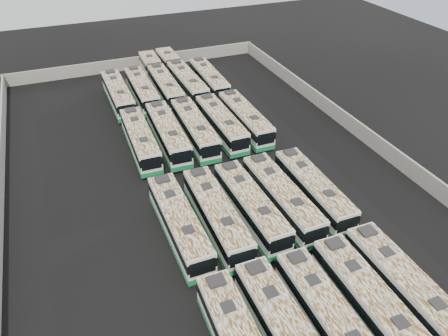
{
  "coord_description": "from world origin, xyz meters",
  "views": [
    {
      "loc": [
        -13.72,
        -40.38,
        29.97
      ],
      "look_at": [
        1.76,
        -1.84,
        1.6
      ],
      "focal_mm": 35.0,
      "sensor_mm": 36.0,
      "label": 1
    }
  ],
  "objects_px": {
    "bus_midback_far_right": "(245,119)",
    "bus_back_far_left": "(118,94)",
    "bus_front_center": "(330,320)",
    "bus_midfront_far_right": "(313,190)",
    "bus_back_far_right": "(209,80)",
    "bus_back_right": "(181,76)",
    "bus_midfront_right": "(282,198)",
    "bus_midback_far_left": "(140,140)",
    "bus_front_far_right": "(406,289)",
    "bus_midfront_far_left": "(179,223)",
    "bus_midback_center": "(195,129)",
    "bus_midback_left": "(168,134)",
    "bus_front_right": "(371,306)",
    "bus_midfront_left": "(216,215)",
    "bus_front_left": "(287,335)",
    "bus_midback_right": "(221,123)",
    "bus_back_center": "(160,79)",
    "bus_back_left": "(142,90)",
    "bus_midfront_center": "(251,206)"
  },
  "relations": [
    {
      "from": "bus_midback_far_left",
      "to": "bus_back_far_left",
      "type": "distance_m",
      "value": 14.54
    },
    {
      "from": "bus_back_right",
      "to": "bus_midback_center",
      "type": "bearing_deg",
      "value": -102.28
    },
    {
      "from": "bus_midfront_far_left",
      "to": "bus_back_right",
      "type": "relative_size",
      "value": 0.64
    },
    {
      "from": "bus_front_center",
      "to": "bus_midback_left",
      "type": "distance_m",
      "value": 32.05
    },
    {
      "from": "bus_midfront_right",
      "to": "bus_back_far_right",
      "type": "height_order",
      "value": "bus_midfront_right"
    },
    {
      "from": "bus_midfront_far_right",
      "to": "bus_back_right",
      "type": "bearing_deg",
      "value": 96.74
    },
    {
      "from": "bus_front_center",
      "to": "bus_midfront_far_right",
      "type": "distance_m",
      "value": 16.37
    },
    {
      "from": "bus_back_center",
      "to": "bus_midfront_far_right",
      "type": "bearing_deg",
      "value": -77.33
    },
    {
      "from": "bus_back_left",
      "to": "bus_midfront_right",
      "type": "bearing_deg",
      "value": -76.86
    },
    {
      "from": "bus_front_right",
      "to": "bus_midfront_left",
      "type": "height_order",
      "value": "bus_front_right"
    },
    {
      "from": "bus_midfront_far_right",
      "to": "bus_back_far_right",
      "type": "bearing_deg",
      "value": 90.57
    },
    {
      "from": "bus_back_center",
      "to": "bus_midfront_center",
      "type": "bearing_deg",
      "value": -89.11
    },
    {
      "from": "bus_front_left",
      "to": "bus_back_far_left",
      "type": "bearing_deg",
      "value": 94.06
    },
    {
      "from": "bus_midfront_left",
      "to": "bus_midfront_far_left",
      "type": "bearing_deg",
      "value": 176.84
    },
    {
      "from": "bus_midback_center",
      "to": "bus_midback_left",
      "type": "bearing_deg",
      "value": -179.43
    },
    {
      "from": "bus_midback_far_right",
      "to": "bus_back_far_left",
      "type": "xyz_separation_m",
      "value": [
        -14.67,
        14.4,
        0.01
      ]
    },
    {
      "from": "bus_back_center",
      "to": "bus_back_far_right",
      "type": "relative_size",
      "value": 1.55
    },
    {
      "from": "bus_midfront_left",
      "to": "bus_midback_far_left",
      "type": "height_order",
      "value": "bus_midfront_left"
    },
    {
      "from": "bus_midfront_center",
      "to": "bus_back_center",
      "type": "distance_m",
      "value": 35.15
    },
    {
      "from": "bus_midfront_right",
      "to": "bus_midback_left",
      "type": "relative_size",
      "value": 0.98
    },
    {
      "from": "bus_midfront_right",
      "to": "bus_midfront_far_right",
      "type": "relative_size",
      "value": 1.03
    },
    {
      "from": "bus_front_center",
      "to": "bus_back_far_right",
      "type": "height_order",
      "value": "bus_back_far_right"
    },
    {
      "from": "bus_front_center",
      "to": "bus_front_far_right",
      "type": "xyz_separation_m",
      "value": [
        7.33,
        0.13,
        0.07
      ]
    },
    {
      "from": "bus_front_left",
      "to": "bus_back_far_right",
      "type": "bearing_deg",
      "value": 76.07
    },
    {
      "from": "bus_midback_far_left",
      "to": "bus_midback_left",
      "type": "bearing_deg",
      "value": 2.1
    },
    {
      "from": "bus_back_far_right",
      "to": "bus_front_far_right",
      "type": "bearing_deg",
      "value": -88.78
    },
    {
      "from": "bus_midfront_far_right",
      "to": "bus_midback_far_left",
      "type": "relative_size",
      "value": 0.99
    },
    {
      "from": "bus_midfront_far_right",
      "to": "bus_midback_right",
      "type": "bearing_deg",
      "value": 102.57
    },
    {
      "from": "bus_back_left",
      "to": "bus_back_right",
      "type": "relative_size",
      "value": 0.63
    },
    {
      "from": "bus_front_left",
      "to": "bus_back_center",
      "type": "bearing_deg",
      "value": 85.15
    },
    {
      "from": "bus_back_far_left",
      "to": "bus_back_center",
      "type": "xyz_separation_m",
      "value": [
        7.47,
        3.39,
        -0.03
      ]
    },
    {
      "from": "bus_back_left",
      "to": "bus_back_center",
      "type": "xyz_separation_m",
      "value": [
        3.76,
        3.23,
        -0.02
      ]
    },
    {
      "from": "bus_front_right",
      "to": "bus_midback_center",
      "type": "distance_m",
      "value": 32.14
    },
    {
      "from": "bus_front_right",
      "to": "bus_back_right",
      "type": "xyz_separation_m",
      "value": [
        -0.09,
        49.9,
        -0.02
      ]
    },
    {
      "from": "bus_midfront_far_left",
      "to": "bus_midback_center",
      "type": "bearing_deg",
      "value": 66.1
    },
    {
      "from": "bus_front_far_right",
      "to": "bus_back_right",
      "type": "height_order",
      "value": "bus_front_far_right"
    },
    {
      "from": "bus_midfront_far_right",
      "to": "bus_back_center",
      "type": "xyz_separation_m",
      "value": [
        -7.36,
        35.14,
        0.01
      ]
    },
    {
      "from": "bus_front_far_right",
      "to": "bus_midback_far_left",
      "type": "relative_size",
      "value": 1.02
    },
    {
      "from": "bus_front_left",
      "to": "bus_front_right",
      "type": "relative_size",
      "value": 0.99
    },
    {
      "from": "bus_midfront_far_left",
      "to": "bus_midfront_center",
      "type": "height_order",
      "value": "bus_midfront_far_left"
    },
    {
      "from": "bus_front_right",
      "to": "bus_midback_right",
      "type": "bearing_deg",
      "value": 90.53
    },
    {
      "from": "bus_front_center",
      "to": "bus_midback_far_right",
      "type": "height_order",
      "value": "bus_midback_far_right"
    },
    {
      "from": "bus_back_right",
      "to": "bus_midfront_far_right",
      "type": "bearing_deg",
      "value": -84.59
    },
    {
      "from": "bus_midfront_center",
      "to": "bus_back_right",
      "type": "relative_size",
      "value": 0.63
    },
    {
      "from": "bus_midfront_center",
      "to": "bus_midfront_far_right",
      "type": "distance_m",
      "value": 7.33
    },
    {
      "from": "bus_midfront_center",
      "to": "bus_back_left",
      "type": "xyz_separation_m",
      "value": [
        -3.78,
        31.92,
        0.01
      ]
    },
    {
      "from": "bus_midback_right",
      "to": "bus_back_far_left",
      "type": "xyz_separation_m",
      "value": [
        -11.12,
        14.44,
        0.0
      ]
    },
    {
      "from": "bus_front_left",
      "to": "bus_front_center",
      "type": "distance_m",
      "value": 3.63
    },
    {
      "from": "bus_front_right",
      "to": "bus_back_center",
      "type": "height_order",
      "value": "bus_front_right"
    },
    {
      "from": "bus_midback_left",
      "to": "bus_back_right",
      "type": "relative_size",
      "value": 0.66
    }
  ]
}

